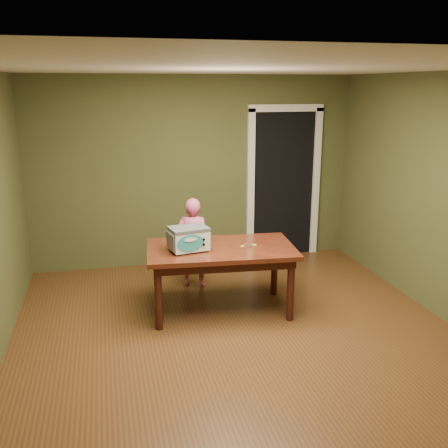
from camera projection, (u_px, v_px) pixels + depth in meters
name	position (u px, v px, depth m)	size (l,w,h in m)	color
floor	(243.00, 344.00, 4.91)	(5.00, 5.00, 0.00)	#583719
room_shell	(244.00, 172.00, 4.45)	(4.52, 5.02, 2.61)	#4A4D29
doorway	(276.00, 181.00, 7.52)	(1.10, 0.66, 2.25)	black
dining_table	(221.00, 256.00, 5.47)	(1.67, 1.04, 0.75)	#35150C
toy_oven	(189.00, 238.00, 5.29)	(0.46, 0.35, 0.26)	#4C4F54
baking_pan	(248.00, 245.00, 5.47)	(0.10, 0.10, 0.02)	silver
spatula	(248.00, 245.00, 5.48)	(0.18, 0.03, 0.01)	#F0E368
child	(193.00, 243.00, 6.17)	(0.42, 0.27, 1.14)	#DA5986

